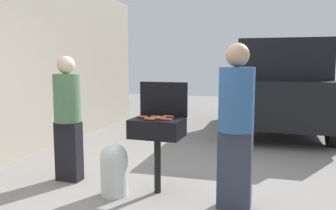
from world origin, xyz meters
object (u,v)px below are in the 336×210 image
Objects in this scene: parked_minivan at (281,85)px; hot_dog_5 at (169,116)px; hot_dog_0 at (156,117)px; hot_dog_7 at (150,119)px; bbq_grill at (157,131)px; person_left at (68,114)px; propane_tank at (114,168)px; person_right at (236,121)px; hot_dog_2 at (161,117)px; hot_dog_6 at (150,119)px; hot_dog_1 at (166,119)px; hot_dog_3 at (143,117)px; hot_dog_4 at (156,118)px.

hot_dog_5 is at bearing 72.11° from parked_minivan.
hot_dog_0 is 4.77m from parked_minivan.
bbq_grill is at bearing 56.95° from hot_dog_7.
person_left is 0.37× the size of parked_minivan.
propane_tank is at bearing -144.70° from hot_dog_0.
hot_dog_5 is 0.89m from person_right.
hot_dog_7 is (-0.09, -0.11, 0.00)m from hot_dog_2.
hot_dog_7 is (-0.02, -0.14, 0.00)m from hot_dog_0.
hot_dog_7 is (-0.01, 0.05, 0.00)m from hot_dog_6.
hot_dog_1 is at bearing -79.04° from hot_dog_5.
person_left is at bearing 178.33° from bbq_grill.
hot_dog_3 is at bearing 69.28° from parked_minivan.
hot_dog_2 is 0.03× the size of parked_minivan.
hot_dog_6 is 1.23m from person_left.
person_right reaches higher than hot_dog_4.
person_left is (-1.21, 0.17, -0.02)m from hot_dog_6.
bbq_grill is 0.17m from hot_dog_0.
hot_dog_2 is at bearing 14.48° from person_left.
hot_dog_6 and hot_dog_7 have the same top height.
hot_dog_4 is at bearing 38.41° from hot_dog_7.
hot_dog_3 is at bearing -173.88° from hot_dog_2.
hot_dog_1 is (0.17, -0.13, 0.00)m from hot_dog_0.
hot_dog_1 is 0.85m from propane_tank.
hot_dog_5 is 0.08× the size of person_left.
hot_dog_5 is 0.89m from propane_tank.
hot_dog_5 is at bearing 100.96° from hot_dog_1.
hot_dog_0 is (-0.04, 0.06, 0.15)m from bbq_grill.
person_left reaches higher than hot_dog_7.
hot_dog_6 is 1.00× the size of hot_dog_7.
hot_dog_5 reaches higher than propane_tank.
hot_dog_2 is 0.08m from hot_dog_4.
hot_dog_1 reaches higher than propane_tank.
hot_dog_2 is 0.18m from hot_dog_6.
person_right is (0.98, -0.03, 0.04)m from hot_dog_6.
person_left is at bearing 171.87° from hot_dog_6.
hot_dog_5 is 0.07× the size of person_right.
person_left is at bearing 161.18° from propane_tank.
bbq_grill is 6.90× the size of hot_dog_0.
hot_dog_6 is 0.08× the size of person_left.
parked_minivan is (1.34, 4.68, 0.12)m from hot_dog_4.
hot_dog_0 is at bearing 106.08° from hot_dog_4.
hot_dog_3 is 0.19m from hot_dog_4.
hot_dog_3 is 0.08× the size of person_left.
hot_dog_1 is 1.40m from person_left.
hot_dog_4 is at bearing -120.78° from hot_dog_2.
hot_dog_0 and hot_dog_7 have the same top height.
hot_dog_1 and hot_dog_4 have the same top height.
hot_dog_4 is (-0.04, -0.07, 0.00)m from hot_dog_2.
hot_dog_4 and hot_dog_7 have the same top height.
parked_minivan is (1.37, 4.57, 0.12)m from hot_dog_0.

